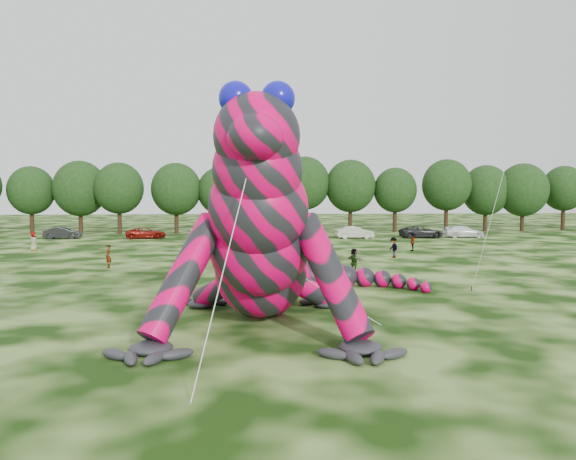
# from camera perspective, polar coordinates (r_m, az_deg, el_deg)

# --- Properties ---
(ground) EXTENTS (240.00, 240.00, 0.00)m
(ground) POSITION_cam_1_polar(r_m,az_deg,el_deg) (20.13, -2.25, -12.53)
(ground) COLOR #16330A
(ground) RESTS_ON ground
(inflatable_gecko) EXTENTS (17.71, 20.60, 9.80)m
(inflatable_gecko) POSITION_cam_1_polar(r_m,az_deg,el_deg) (25.66, -2.67, 2.14)
(inflatable_gecko) COLOR #DF0050
(inflatable_gecko) RESTS_ON ground
(tree_4) EXTENTS (6.22, 5.60, 9.06)m
(tree_4) POSITION_cam_1_polar(r_m,az_deg,el_deg) (83.22, -24.62, 2.81)
(tree_4) COLOR black
(tree_4) RESTS_ON ground
(tree_5) EXTENTS (7.16, 6.44, 9.80)m
(tree_5) POSITION_cam_1_polar(r_m,az_deg,el_deg) (80.91, -20.37, 3.16)
(tree_5) COLOR black
(tree_5) RESTS_ON ground
(tree_6) EXTENTS (6.52, 5.86, 9.49)m
(tree_6) POSITION_cam_1_polar(r_m,az_deg,el_deg) (77.84, -16.78, 3.11)
(tree_6) COLOR black
(tree_6) RESTS_ON ground
(tree_7) EXTENTS (6.68, 6.01, 9.48)m
(tree_7) POSITION_cam_1_polar(r_m,az_deg,el_deg) (76.68, -11.29, 3.18)
(tree_7) COLOR black
(tree_7) RESTS_ON ground
(tree_8) EXTENTS (6.14, 5.53, 8.94)m
(tree_8) POSITION_cam_1_polar(r_m,az_deg,el_deg) (76.37, -6.89, 3.03)
(tree_8) COLOR black
(tree_8) RESTS_ON ground
(tree_9) EXTENTS (5.27, 4.74, 8.68)m
(tree_9) POSITION_cam_1_polar(r_m,az_deg,el_deg) (76.66, -2.93, 2.96)
(tree_9) COLOR black
(tree_9) RESTS_ON ground
(tree_10) EXTENTS (7.09, 6.38, 10.50)m
(tree_10) POSITION_cam_1_polar(r_m,az_deg,el_deg) (78.28, 1.70, 3.65)
(tree_10) COLOR black
(tree_10) RESTS_ON ground
(tree_11) EXTENTS (7.01, 6.31, 10.07)m
(tree_11) POSITION_cam_1_polar(r_m,az_deg,el_deg) (78.82, 6.36, 3.47)
(tree_11) COLOR black
(tree_11) RESTS_ON ground
(tree_12) EXTENTS (5.99, 5.39, 8.97)m
(tree_12) POSITION_cam_1_polar(r_m,az_deg,el_deg) (79.76, 10.82, 3.04)
(tree_12) COLOR black
(tree_12) RESTS_ON ground
(tree_13) EXTENTS (6.83, 6.15, 10.13)m
(tree_13) POSITION_cam_1_polar(r_m,az_deg,el_deg) (81.31, 15.80, 3.38)
(tree_13) COLOR black
(tree_13) RESTS_ON ground
(tree_14) EXTENTS (6.82, 6.14, 9.40)m
(tree_14) POSITION_cam_1_polar(r_m,az_deg,el_deg) (85.14, 19.44, 3.08)
(tree_14) COLOR black
(tree_14) RESTS_ON ground
(tree_15) EXTENTS (7.17, 6.45, 9.63)m
(tree_15) POSITION_cam_1_polar(r_m,az_deg,el_deg) (86.42, 22.75, 3.09)
(tree_15) COLOR black
(tree_15) RESTS_ON ground
(tree_16) EXTENTS (6.26, 5.63, 9.37)m
(tree_16) POSITION_cam_1_polar(r_m,az_deg,el_deg) (91.17, 26.20, 2.94)
(tree_16) COLOR black
(tree_16) RESTS_ON ground
(car_1) EXTENTS (4.31, 1.71, 1.40)m
(car_1) POSITION_cam_1_polar(r_m,az_deg,el_deg) (72.25, -21.93, -0.28)
(car_1) COLOR black
(car_1) RESTS_ON ground
(car_2) EXTENTS (5.13, 3.11, 1.33)m
(car_2) POSITION_cam_1_polar(r_m,az_deg,el_deg) (69.56, -14.24, -0.30)
(car_2) COLOR maroon
(car_2) RESTS_ON ground
(car_3) EXTENTS (4.59, 2.03, 1.31)m
(car_3) POSITION_cam_1_polar(r_m,az_deg,el_deg) (66.52, -7.92, -0.41)
(car_3) COLOR silver
(car_3) RESTS_ON ground
(car_4) EXTENTS (3.99, 1.90, 1.32)m
(car_4) POSITION_cam_1_polar(r_m,az_deg,el_deg) (65.70, -0.99, -0.43)
(car_4) COLOR #15234A
(car_4) RESTS_ON ground
(car_5) EXTENTS (4.62, 1.90, 1.49)m
(car_5) POSITION_cam_1_polar(r_m,az_deg,el_deg) (67.87, 6.78, -0.24)
(car_5) COLOR #BBB8AA
(car_5) RESTS_ON ground
(car_6) EXTENTS (5.46, 2.86, 1.47)m
(car_6) POSITION_cam_1_polar(r_m,az_deg,el_deg) (70.24, 13.39, -0.19)
(car_6) COLOR #242426
(car_6) RESTS_ON ground
(car_7) EXTENTS (4.96, 2.03, 1.44)m
(car_7) POSITION_cam_1_polar(r_m,az_deg,el_deg) (72.21, 17.40, -0.16)
(car_7) COLOR white
(car_7) RESTS_ON ground
(spectator_3) EXTENTS (0.57, 1.01, 1.63)m
(spectator_3) POSITION_cam_1_polar(r_m,az_deg,el_deg) (54.65, 12.53, -1.26)
(spectator_3) COLOR gray
(spectator_3) RESTS_ON ground
(spectator_0) EXTENTS (0.66, 0.75, 1.72)m
(spectator_0) POSITION_cam_1_polar(r_m,az_deg,el_deg) (43.68, -17.79, -2.59)
(spectator_0) COLOR gray
(spectator_0) RESTS_ON ground
(spectator_5) EXTENTS (1.23, 1.58, 1.67)m
(spectator_5) POSITION_cam_1_polar(r_m,az_deg,el_deg) (39.95, 6.73, -3.06)
(spectator_5) COLOR gray
(spectator_5) RESTS_ON ground
(spectator_4) EXTENTS (0.62, 0.92, 1.82)m
(spectator_4) POSITION_cam_1_polar(r_m,az_deg,el_deg) (58.86, -24.44, -1.05)
(spectator_4) COLOR gray
(spectator_4) RESTS_ON ground
(spectator_2) EXTENTS (0.92, 1.26, 1.76)m
(spectator_2) POSITION_cam_1_polar(r_m,az_deg,el_deg) (48.82, 10.67, -1.77)
(spectator_2) COLOR gray
(spectator_2) RESTS_ON ground
(spectator_1) EXTENTS (1.03, 0.89, 1.82)m
(spectator_1) POSITION_cam_1_polar(r_m,az_deg,el_deg) (41.40, -9.94, -2.74)
(spectator_1) COLOR gray
(spectator_1) RESTS_ON ground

